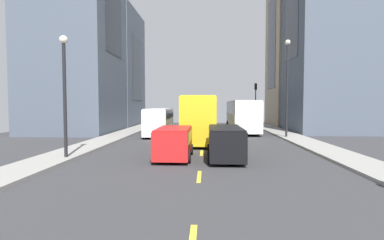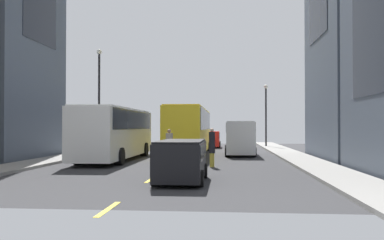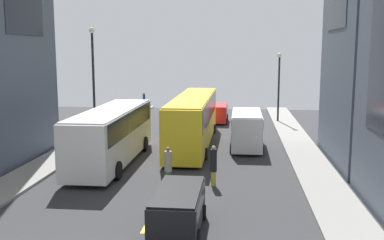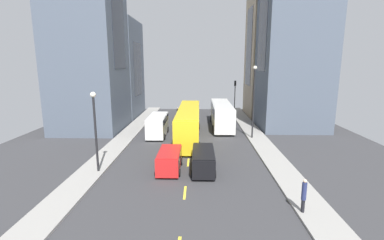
{
  "view_description": "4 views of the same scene",
  "coord_description": "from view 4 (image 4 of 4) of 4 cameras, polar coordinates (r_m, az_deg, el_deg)",
  "views": [
    {
      "loc": [
        -0.3,
        27.28,
        3.0
      ],
      "look_at": [
        1.05,
        -0.47,
        1.52
      ],
      "focal_mm": 28.11,
      "sensor_mm": 36.0,
      "label": 1
    },
    {
      "loc": [
        3.12,
        -31.47,
        2.18
      ],
      "look_at": [
        0.65,
        -2.62,
        2.66
      ],
      "focal_mm": 37.84,
      "sensor_mm": 36.0,
      "label": 2
    },
    {
      "loc": [
        3.62,
        -31.97,
        6.9
      ],
      "look_at": [
        0.37,
        -1.54,
        2.14
      ],
      "focal_mm": 42.28,
      "sensor_mm": 36.0,
      "label": 3
    },
    {
      "loc": [
        -0.94,
        32.81,
        8.77
      ],
      "look_at": [
        -0.17,
        2.18,
        2.53
      ],
      "focal_mm": 25.98,
      "sensor_mm": 36.0,
      "label": 4
    }
  ],
  "objects": [
    {
      "name": "streetlamp_near",
      "position": [
        32.86,
        12.58,
        4.96
      ],
      "size": [
        0.44,
        0.44,
        8.39
      ],
      "color": "black",
      "rests_on": "ground"
    },
    {
      "name": "car_black_2",
      "position": [
        49.08,
        -1.25,
        2.36
      ],
      "size": [
        1.91,
        4.12,
        1.64
      ],
      "color": "black",
      "rests_on": "ground"
    },
    {
      "name": "lane_stripe_2",
      "position": [
        42.73,
        0.15,
        -0.33
      ],
      "size": [
        0.16,
        2.0,
        0.01
      ],
      "primitive_type": "cube",
      "color": "yellow",
      "rests_on": "ground"
    },
    {
      "name": "sidewalk_east",
      "position": [
        35.08,
        -13.28,
        -3.15
      ],
      "size": [
        2.32,
        44.0,
        0.15
      ],
      "primitive_type": "cube",
      "color": "gray",
      "rests_on": "ground"
    },
    {
      "name": "lane_stripe_3",
      "position": [
        36.88,
        -0.07,
        -2.24
      ],
      "size": [
        0.16,
        2.0,
        0.01
      ],
      "primitive_type": "cube",
      "color": "yellow",
      "rests_on": "ground"
    },
    {
      "name": "lane_stripe_6",
      "position": [
        19.87,
        -1.47,
        -14.66
      ],
      "size": [
        0.16,
        2.0,
        0.01
      ],
      "primitive_type": "cube",
      "color": "yellow",
      "rests_on": "ground"
    },
    {
      "name": "lane_stripe_5",
      "position": [
        25.39,
        -0.78,
        -8.68
      ],
      "size": [
        0.16,
        2.0,
        0.01
      ],
      "primitive_type": "cube",
      "color": "yellow",
      "rests_on": "ground"
    },
    {
      "name": "ground_plane",
      "position": [
        33.97,
        -0.2,
        -3.45
      ],
      "size": [
        42.18,
        42.18,
        0.0
      ],
      "primitive_type": "plane",
      "color": "#333335"
    },
    {
      "name": "streetlamp_far",
      "position": [
        23.23,
        -19.29,
        -0.59
      ],
      "size": [
        0.44,
        0.44,
        6.47
      ],
      "color": "black",
      "rests_on": "ground"
    },
    {
      "name": "lane_stripe_0",
      "position": [
        54.53,
        0.43,
        2.26
      ],
      "size": [
        0.16,
        2.0,
        0.01
      ],
      "primitive_type": "cube",
      "color": "yellow",
      "rests_on": "ground"
    },
    {
      "name": "delivery_van_white",
      "position": [
        34.32,
        -7.08,
        -0.78
      ],
      "size": [
        2.25,
        5.74,
        2.58
      ],
      "color": "white",
      "rests_on": "ground"
    },
    {
      "name": "lane_stripe_4",
      "position": [
        31.08,
        -0.36,
        -4.86
      ],
      "size": [
        0.16,
        2.0,
        0.01
      ],
      "primitive_type": "cube",
      "color": "yellow",
      "rests_on": "ground"
    },
    {
      "name": "pedestrian_crossing_near",
      "position": [
        43.44,
        0.11,
        1.32
      ],
      "size": [
        0.38,
        0.38,
        2.05
      ],
      "rotation": [
        0.0,
        0.0,
        1.87
      ],
      "color": "#336B38",
      "rests_on": "ground"
    },
    {
      "name": "pedestrian_waiting_curb",
      "position": [
        18.02,
        21.98,
        -13.97
      ],
      "size": [
        0.28,
        0.28,
        2.06
      ],
      "rotation": [
        0.0,
        0.0,
        4.44
      ],
      "color": "black",
      "rests_on": "ground"
    },
    {
      "name": "sidewalk_west",
      "position": [
        34.65,
        13.05,
        -3.32
      ],
      "size": [
        2.32,
        44.0,
        0.15
      ],
      "primitive_type": "cube",
      "color": "gray",
      "rests_on": "ground"
    },
    {
      "name": "pedestrian_walking_far",
      "position": [
        43.2,
        -2.93,
        1.28
      ],
      "size": [
        0.34,
        0.34,
        2.11
      ],
      "rotation": [
        0.0,
        0.0,
        0.58
      ],
      "color": "gold",
      "rests_on": "ground"
    },
    {
      "name": "building_west_0",
      "position": [
        50.0,
        17.25,
        14.07
      ],
      "size": [
        9.75,
        8.92,
        22.87
      ],
      "color": "tan",
      "rests_on": "ground"
    },
    {
      "name": "lane_stripe_1",
      "position": [
        48.61,
        0.31,
        1.12
      ],
      "size": [
        0.16,
        2.0,
        0.01
      ],
      "primitive_type": "cube",
      "color": "yellow",
      "rests_on": "ground"
    },
    {
      "name": "city_bus_white",
      "position": [
        39.04,
        6.09,
        1.47
      ],
      "size": [
        2.8,
        11.28,
        3.35
      ],
      "color": "silver",
      "rests_on": "ground"
    },
    {
      "name": "streetcar_yellow",
      "position": [
        33.02,
        -0.7,
        -0.1
      ],
      "size": [
        2.7,
        14.74,
        3.59
      ],
      "color": "yellow",
      "rests_on": "ground"
    },
    {
      "name": "car_red_1",
      "position": [
        23.35,
        -4.67,
        -7.96
      ],
      "size": [
        1.97,
        4.09,
        1.7
      ],
      "color": "red",
      "rests_on": "ground"
    },
    {
      "name": "building_east_0",
      "position": [
        48.76,
        -14.68,
        10.05
      ],
      "size": [
        6.29,
        10.34,
        15.69
      ],
      "color": "#4C5666",
      "rests_on": "ground"
    },
    {
      "name": "car_black_0",
      "position": [
        23.23,
        2.35,
        -7.95
      ],
      "size": [
        1.95,
        4.74,
        1.75
      ],
      "color": "black",
      "rests_on": "ground"
    },
    {
      "name": "traffic_light_near_corner",
      "position": [
        48.79,
        8.81,
        5.94
      ],
      "size": [
        0.32,
        0.44,
        5.74
      ],
      "color": "black",
      "rests_on": "ground"
    }
  ]
}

